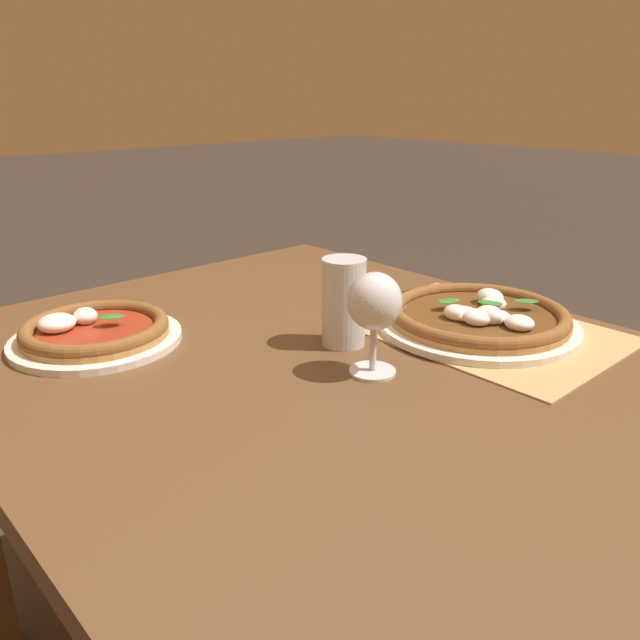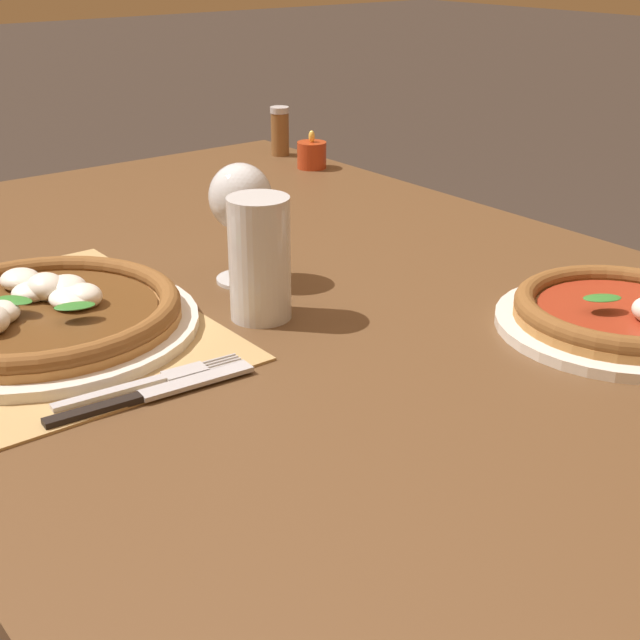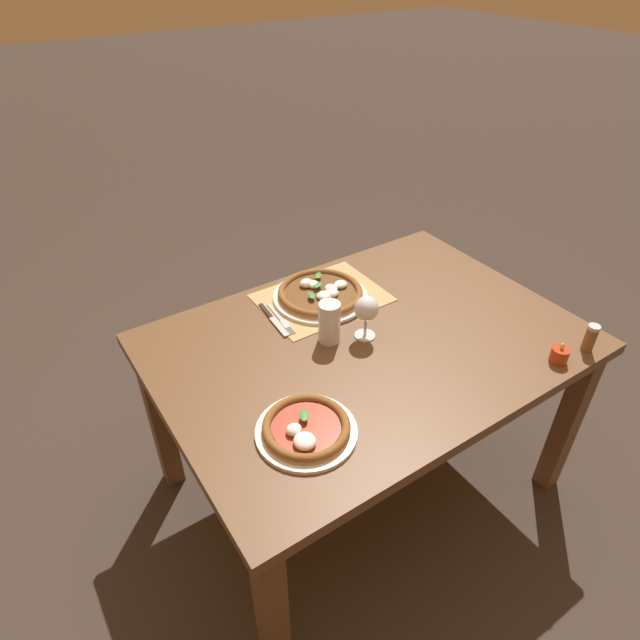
{
  "view_description": "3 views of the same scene",
  "coord_description": "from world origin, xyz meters",
  "views": [
    {
      "loc": [
        -0.57,
        0.61,
        1.13
      ],
      "look_at": [
        0.13,
        -0.03,
        0.79
      ],
      "focal_mm": 35.0,
      "sensor_mm": 36.0,
      "label": 1
    },
    {
      "loc": [
        0.91,
        -0.6,
        1.16
      ],
      "look_at": [
        0.26,
        -0.09,
        0.79
      ],
      "focal_mm": 50.0,
      "sensor_mm": 36.0,
      "label": 2
    },
    {
      "loc": [
        0.9,
        1.07,
        1.84
      ],
      "look_at": [
        0.12,
        -0.11,
        0.8
      ],
      "focal_mm": 30.0,
      "sensor_mm": 36.0,
      "label": 3
    }
  ],
  "objects": [
    {
      "name": "dining_table",
      "position": [
        0.0,
        0.0,
        0.65
      ],
      "size": [
        1.39,
        0.98,
        0.74
      ],
      "color": "brown",
      "rests_on": "ground"
    },
    {
      "name": "ground_plane",
      "position": [
        0.0,
        0.0,
        0.0
      ],
      "size": [
        24.0,
        24.0,
        0.0
      ],
      "primitive_type": "plane",
      "color": "#382D26"
    },
    {
      "name": "wine_glass",
      "position": [
        -0.0,
        -0.02,
        0.85
      ],
      "size": [
        0.08,
        0.08,
        0.16
      ],
      "color": "silver",
      "rests_on": "dining_table"
    },
    {
      "name": "knife",
      "position": [
        0.21,
        -0.26,
        0.75
      ],
      "size": [
        0.03,
        0.22,
        0.01
      ],
      "color": "black",
      "rests_on": "paper_placemat"
    },
    {
      "name": "votive_candle",
      "position": [
        -0.43,
        0.42,
        0.76
      ],
      "size": [
        0.06,
        0.06,
        0.07
      ],
      "color": "#B23819",
      "rests_on": "dining_table"
    },
    {
      "name": "pizza_far",
      "position": [
        0.39,
        0.23,
        0.76
      ],
      "size": [
        0.28,
        0.28,
        0.05
      ],
      "color": "silver",
      "rests_on": "dining_table"
    },
    {
      "name": "pizza_near",
      "position": [
        -0.0,
        -0.29,
        0.76
      ],
      "size": [
        0.35,
        0.35,
        0.05
      ],
      "color": "silver",
      "rests_on": "paper_placemat"
    },
    {
      "name": "pepper_shaker",
      "position": [
        -0.55,
        0.43,
        0.79
      ],
      "size": [
        0.04,
        0.04,
        0.1
      ],
      "color": "brown",
      "rests_on": "dining_table"
    },
    {
      "name": "paper_placemat",
      "position": [
        -0.01,
        -0.29,
        0.74
      ],
      "size": [
        0.45,
        0.33,
        0.0
      ],
      "primitive_type": "cube",
      "color": "tan",
      "rests_on": "dining_table"
    },
    {
      "name": "pint_glass",
      "position": [
        0.11,
        -0.07,
        0.81
      ],
      "size": [
        0.07,
        0.07,
        0.15
      ],
      "color": "silver",
      "rests_on": "dining_table"
    },
    {
      "name": "fork",
      "position": [
        0.19,
        -0.25,
        0.75
      ],
      "size": [
        0.03,
        0.2,
        0.0
      ],
      "color": "#B7B7BC",
      "rests_on": "paper_placemat"
    }
  ]
}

